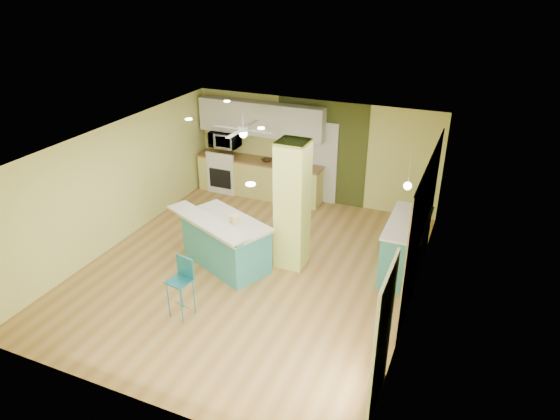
% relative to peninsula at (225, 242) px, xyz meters
% --- Properties ---
extents(floor, '(6.00, 7.00, 0.01)m').
position_rel_peninsula_xyz_m(floor, '(0.51, 0.05, -0.51)').
color(floor, '#9F7137').
rests_on(floor, ground).
extents(ceiling, '(6.00, 7.00, 0.01)m').
position_rel_peninsula_xyz_m(ceiling, '(0.51, 0.05, 2.00)').
color(ceiling, white).
rests_on(ceiling, wall_back).
extents(wall_back, '(6.00, 0.01, 2.50)m').
position_rel_peninsula_xyz_m(wall_back, '(0.51, 3.56, 0.75)').
color(wall_back, '#DFE078').
rests_on(wall_back, floor).
extents(wall_front, '(6.00, 0.01, 2.50)m').
position_rel_peninsula_xyz_m(wall_front, '(0.51, -3.45, 0.75)').
color(wall_front, '#DFE078').
rests_on(wall_front, floor).
extents(wall_left, '(0.01, 7.00, 2.50)m').
position_rel_peninsula_xyz_m(wall_left, '(-2.50, 0.05, 0.75)').
color(wall_left, '#DFE078').
rests_on(wall_left, floor).
extents(wall_right, '(0.01, 7.00, 2.50)m').
position_rel_peninsula_xyz_m(wall_right, '(3.51, 0.05, 0.75)').
color(wall_right, '#DFE078').
rests_on(wall_right, floor).
extents(wood_panel, '(0.02, 3.40, 2.50)m').
position_rel_peninsula_xyz_m(wood_panel, '(3.50, 0.65, 0.75)').
color(wood_panel, '#836A4B').
rests_on(wood_panel, floor).
extents(olive_accent, '(2.20, 0.02, 2.50)m').
position_rel_peninsula_xyz_m(olive_accent, '(0.71, 3.54, 0.75)').
color(olive_accent, '#41491D').
rests_on(olive_accent, floor).
extents(interior_door, '(0.82, 0.05, 2.00)m').
position_rel_peninsula_xyz_m(interior_door, '(0.71, 3.51, 0.50)').
color(interior_door, silver).
rests_on(interior_door, floor).
extents(french_door, '(0.04, 1.08, 2.10)m').
position_rel_peninsula_xyz_m(french_door, '(3.48, -2.25, 0.55)').
color(french_door, silver).
rests_on(french_door, floor).
extents(column, '(0.55, 0.55, 2.50)m').
position_rel_peninsula_xyz_m(column, '(1.16, 0.55, 0.75)').
color(column, '#D1E369').
rests_on(column, floor).
extents(kitchen_run, '(3.25, 0.63, 0.94)m').
position_rel_peninsula_xyz_m(kitchen_run, '(-0.79, 3.25, -0.03)').
color(kitchen_run, '#DDDB73').
rests_on(kitchen_run, floor).
extents(stove, '(0.76, 0.66, 1.08)m').
position_rel_peninsula_xyz_m(stove, '(-1.74, 3.24, -0.05)').
color(stove, white).
rests_on(stove, floor).
extents(upper_cabinets, '(3.20, 0.34, 0.80)m').
position_rel_peninsula_xyz_m(upper_cabinets, '(-0.79, 3.37, 1.45)').
color(upper_cabinets, silver).
rests_on(upper_cabinets, wall_back).
extents(microwave, '(0.70, 0.48, 0.39)m').
position_rel_peninsula_xyz_m(microwave, '(-1.74, 3.25, 0.85)').
color(microwave, white).
rests_on(microwave, wall_back).
extents(ceiling_fan, '(1.41, 1.41, 0.61)m').
position_rel_peninsula_xyz_m(ceiling_fan, '(-0.59, 2.05, 1.57)').
color(ceiling_fan, silver).
rests_on(ceiling_fan, ceiling).
extents(pendant_lamp, '(0.14, 0.14, 0.69)m').
position_rel_peninsula_xyz_m(pendant_lamp, '(3.16, 0.80, 1.38)').
color(pendant_lamp, silver).
rests_on(pendant_lamp, ceiling).
extents(wall_decor, '(0.03, 0.90, 0.70)m').
position_rel_peninsula_xyz_m(wall_decor, '(3.47, 0.85, 1.05)').
color(wall_decor, brown).
rests_on(wall_decor, wood_panel).
extents(peninsula, '(2.19, 1.77, 1.09)m').
position_rel_peninsula_xyz_m(peninsula, '(0.00, 0.00, 0.00)').
color(peninsula, teal).
rests_on(peninsula, floor).
extents(bar_stool, '(0.41, 0.41, 1.05)m').
position_rel_peninsula_xyz_m(bar_stool, '(0.10, -1.60, 0.20)').
color(bar_stool, teal).
rests_on(bar_stool, floor).
extents(side_counter, '(0.70, 1.65, 1.06)m').
position_rel_peninsula_xyz_m(side_counter, '(3.21, 1.11, 0.03)').
color(side_counter, teal).
rests_on(side_counter, floor).
extents(fruit_bowl, '(0.30, 0.30, 0.06)m').
position_rel_peninsula_xyz_m(fruit_bowl, '(-0.59, 3.25, 0.47)').
color(fruit_bowl, '#342415').
rests_on(fruit_bowl, kitchen_run).
extents(canister, '(0.16, 0.16, 0.15)m').
position_rel_peninsula_xyz_m(canister, '(0.21, 0.04, 0.52)').
color(canister, yellow).
rests_on(canister, peninsula).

